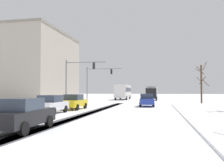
# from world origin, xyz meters

# --- Properties ---
(wheel_track_left_lane) EXTENTS (0.89, 32.32, 0.01)m
(wheel_track_left_lane) POSITION_xyz_m (-0.56, 14.69, 0.00)
(wheel_track_left_lane) COLOR #4C4C51
(wheel_track_left_lane) RESTS_ON ground
(wheel_track_right_lane) EXTENTS (1.12, 32.32, 0.01)m
(wheel_track_right_lane) POSITION_xyz_m (-0.85, 14.69, 0.00)
(wheel_track_right_lane) COLOR #4C4C51
(wheel_track_right_lane) RESTS_ON ground
(sidewalk_kerb_right) EXTENTS (4.00, 32.32, 0.12)m
(sidewalk_kerb_right) POSITION_xyz_m (9.17, 13.22, 0.06)
(sidewalk_kerb_right) COLOR white
(sidewalk_kerb_right) RESTS_ON ground
(traffic_signal_near_left) EXTENTS (5.93, 0.62, 6.50)m
(traffic_signal_near_left) POSITION_xyz_m (-6.16, 25.50, 4.42)
(traffic_signal_near_left) COLOR slate
(traffic_signal_near_left) RESTS_ON ground
(traffic_signal_far_left) EXTENTS (6.70, 0.54, 6.50)m
(traffic_signal_far_left) POSITION_xyz_m (-5.90, 35.47, 4.47)
(traffic_signal_far_left) COLOR slate
(traffic_signal_far_left) RESTS_ON ground
(car_blue_lead) EXTENTS (1.98, 4.18, 1.62)m
(car_blue_lead) POSITION_xyz_m (3.89, 23.73, 0.82)
(car_blue_lead) COLOR #233899
(car_blue_lead) RESTS_ON ground
(car_yellow_cab_second) EXTENTS (1.87, 4.12, 1.62)m
(car_yellow_cab_second) POSITION_xyz_m (-3.55, 17.54, 0.82)
(car_yellow_cab_second) COLOR yellow
(car_yellow_cab_second) RESTS_ON ground
(car_white_third) EXTENTS (1.90, 4.13, 1.62)m
(car_white_third) POSITION_xyz_m (-3.88, 12.78, 0.82)
(car_white_third) COLOR silver
(car_white_third) RESTS_ON ground
(car_black_fourth) EXTENTS (1.95, 4.16, 1.62)m
(car_black_fourth) POSITION_xyz_m (-1.29, 4.47, 0.82)
(car_black_fourth) COLOR black
(car_black_fourth) RESTS_ON ground
(bus_oncoming) EXTENTS (2.81, 11.04, 3.38)m
(bus_oncoming) POSITION_xyz_m (-2.73, 47.29, 1.99)
(bus_oncoming) COLOR silver
(bus_oncoming) RESTS_ON ground
(box_truck_delivery) EXTENTS (2.37, 7.42, 3.02)m
(box_truck_delivery) POSITION_xyz_m (3.94, 44.13, 1.63)
(box_truck_delivery) COLOR black
(box_truck_delivery) RESTS_ON ground
(bare_tree_sidewalk_far) EXTENTS (2.07, 1.95, 6.69)m
(bare_tree_sidewalk_far) POSITION_xyz_m (12.18, 33.23, 3.35)
(bare_tree_sidewalk_far) COLOR #4C3828
(bare_tree_sidewalk_far) RESTS_ON ground
(office_building_far_left_block) EXTENTS (21.31, 21.46, 15.74)m
(office_building_far_left_block) POSITION_xyz_m (-26.76, 43.97, 7.88)
(office_building_far_left_block) COLOR #A89E8E
(office_building_far_left_block) RESTS_ON ground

